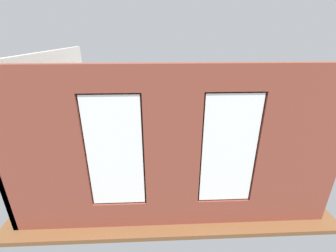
% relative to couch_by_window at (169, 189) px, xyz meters
% --- Properties ---
extents(ground_plane, '(6.96, 6.35, 0.10)m').
position_rel_couch_by_window_xyz_m(ground_plane, '(-0.02, -2.14, -0.38)').
color(ground_plane, brown).
extents(brick_wall_with_windows, '(6.36, 0.30, 3.22)m').
position_rel_couch_by_window_xyz_m(brick_wall_with_windows, '(-0.02, 0.65, 1.26)').
color(brick_wall_with_windows, brown).
rests_on(brick_wall_with_windows, ground_plane).
extents(white_wall_right, '(0.10, 5.35, 3.22)m').
position_rel_couch_by_window_xyz_m(white_wall_right, '(3.11, -1.94, 1.28)').
color(white_wall_right, silver).
rests_on(white_wall_right, ground_plane).
extents(couch_by_window, '(2.07, 0.87, 0.80)m').
position_rel_couch_by_window_xyz_m(couch_by_window, '(0.00, 0.00, 0.00)').
color(couch_by_window, black).
rests_on(couch_by_window, ground_plane).
extents(couch_left, '(0.96, 2.02, 0.80)m').
position_rel_couch_by_window_xyz_m(couch_left, '(-2.50, -1.66, 0.00)').
color(couch_left, black).
rests_on(couch_left, ground_plane).
extents(coffee_table, '(1.32, 0.86, 0.43)m').
position_rel_couch_by_window_xyz_m(coffee_table, '(-0.12, -2.60, 0.05)').
color(coffee_table, tan).
rests_on(coffee_table, ground_plane).
extents(cup_ceramic, '(0.09, 0.09, 0.11)m').
position_rel_couch_by_window_xyz_m(cup_ceramic, '(0.05, -2.71, 0.16)').
color(cup_ceramic, '#4C4C51').
rests_on(cup_ceramic, coffee_table).
extents(table_plant_small, '(0.15, 0.15, 0.24)m').
position_rel_couch_by_window_xyz_m(table_plant_small, '(-0.12, -2.60, 0.23)').
color(table_plant_small, beige).
rests_on(table_plant_small, coffee_table).
extents(remote_silver, '(0.18, 0.08, 0.02)m').
position_rel_couch_by_window_xyz_m(remote_silver, '(-0.22, -2.47, 0.11)').
color(remote_silver, '#B2B2B7').
rests_on(remote_silver, coffee_table).
extents(media_console, '(1.15, 0.42, 0.59)m').
position_rel_couch_by_window_xyz_m(media_console, '(2.81, -1.69, -0.04)').
color(media_console, black).
rests_on(media_console, ground_plane).
extents(tv_flatscreen, '(1.06, 0.20, 0.72)m').
position_rel_couch_by_window_xyz_m(tv_flatscreen, '(2.81, -1.69, 0.62)').
color(tv_flatscreen, black).
rests_on(tv_flatscreen, media_console).
extents(papasan_chair, '(1.16, 1.16, 0.71)m').
position_rel_couch_by_window_xyz_m(papasan_chair, '(0.69, -4.10, 0.12)').
color(papasan_chair, olive).
rests_on(papasan_chair, ground_plane).
extents(potted_plant_by_left_couch, '(0.44, 0.44, 0.67)m').
position_rel_couch_by_window_xyz_m(potted_plant_by_left_couch, '(-2.10, -3.10, 0.12)').
color(potted_plant_by_left_couch, gray).
rests_on(potted_plant_by_left_couch, ground_plane).
extents(potted_plant_beside_window_right, '(0.89, 0.88, 1.39)m').
position_rel_couch_by_window_xyz_m(potted_plant_beside_window_right, '(1.45, 0.09, 0.44)').
color(potted_plant_beside_window_right, gray).
rests_on(potted_plant_beside_window_right, ground_plane).
extents(potted_plant_corner_far_left, '(0.66, 0.66, 0.85)m').
position_rel_couch_by_window_xyz_m(potted_plant_corner_far_left, '(-2.65, 0.10, 0.25)').
color(potted_plant_corner_far_left, brown).
rests_on(potted_plant_corner_far_left, ground_plane).
extents(potted_plant_near_tv, '(0.71, 0.71, 0.86)m').
position_rel_couch_by_window_xyz_m(potted_plant_near_tv, '(2.26, -0.67, 0.24)').
color(potted_plant_near_tv, gray).
rests_on(potted_plant_near_tv, ground_plane).
extents(potted_plant_foreground_right, '(0.74, 0.63, 1.19)m').
position_rel_couch_by_window_xyz_m(potted_plant_foreground_right, '(2.51, -4.26, 0.21)').
color(potted_plant_foreground_right, '#9E5638').
rests_on(potted_plant_foreground_right, ground_plane).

